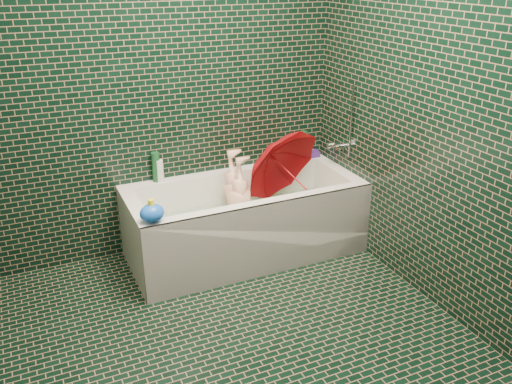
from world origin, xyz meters
name	(u,v)px	position (x,y,z in m)	size (l,w,h in m)	color
floor	(244,349)	(0.00, 0.00, 0.00)	(2.80, 2.80, 0.00)	black
wall_back	(163,84)	(0.00, 1.40, 1.25)	(2.80, 2.80, 0.00)	black
wall_front	(449,289)	(0.00, -1.40, 1.25)	(2.80, 2.80, 0.00)	black
wall_right	(450,111)	(1.30, 0.00, 1.25)	(2.80, 2.80, 0.00)	black
bathtub	(246,228)	(0.45, 1.01, 0.21)	(1.70, 0.75, 0.55)	white
bath_mat	(245,233)	(0.45, 1.02, 0.16)	(1.35, 0.47, 0.01)	green
water	(245,216)	(0.45, 1.02, 0.30)	(1.48, 0.53, 0.00)	silver
faucet	(342,141)	(1.26, 1.02, 0.77)	(0.18, 0.19, 0.55)	silver
child	(241,214)	(0.43, 1.06, 0.31)	(0.34, 0.23, 0.94)	#EBB092
umbrella	(291,175)	(0.83, 1.01, 0.57)	(0.63, 0.63, 0.55)	red
soap_bottle_a	(314,156)	(1.23, 1.36, 0.55)	(0.10, 0.10, 0.26)	white
soap_bottle_b	(315,158)	(1.21, 1.31, 0.55)	(0.10, 0.10, 0.21)	#3E1F74
soap_bottle_c	(302,158)	(1.11, 1.35, 0.55)	(0.13, 0.13, 0.17)	#144725
bottle_right_tall	(303,145)	(1.12, 1.36, 0.66)	(0.06, 0.06, 0.23)	#144725
bottle_right_pump	(306,147)	(1.15, 1.37, 0.64)	(0.05, 0.05, 0.18)	silver
bottle_left_tall	(156,167)	(-0.10, 1.36, 0.66)	(0.06, 0.06, 0.22)	#144725
bottle_left_short	(160,171)	(-0.08, 1.34, 0.63)	(0.05, 0.05, 0.17)	white
rubber_duck	(287,157)	(0.96, 1.33, 0.59)	(0.12, 0.10, 0.09)	yellow
bath_toy	(152,213)	(-0.31, 0.71, 0.62)	(0.16, 0.13, 0.15)	blue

